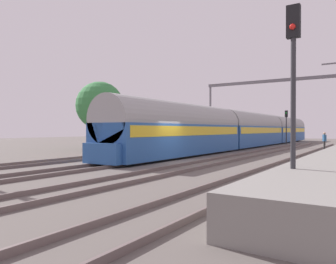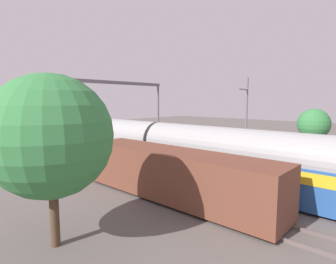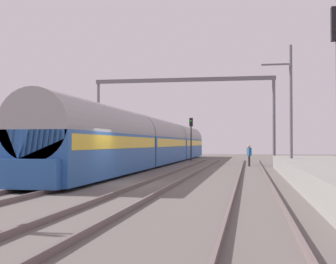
{
  "view_description": "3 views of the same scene",
  "coord_description": "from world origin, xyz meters",
  "px_view_note": "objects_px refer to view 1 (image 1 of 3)",
  "views": [
    {
      "loc": [
        10.22,
        -17.09,
        1.99
      ],
      "look_at": [
        -2.04,
        1.98,
        1.81
      ],
      "focal_mm": 34.88,
      "sensor_mm": 36.0,
      "label": 1
    },
    {
      "loc": [
        -17.92,
        -3.53,
        5.77
      ],
      "look_at": [
        0.14,
        12.72,
        2.92
      ],
      "focal_mm": 29.44,
      "sensor_mm": 36.0,
      "label": 2
    },
    {
      "loc": [
        5.93,
        -20.27,
        1.83
      ],
      "look_at": [
        -1.02,
        19.42,
        2.83
      ],
      "focal_mm": 49.48,
      "sensor_mm": 36.0,
      "label": 3
    }
  ],
  "objects_px": {
    "passenger_train": "(252,130)",
    "person_crossing": "(324,139)",
    "railway_signal_near": "(293,77)",
    "railway_signal_far": "(286,122)",
    "freight_car": "(158,135)",
    "catenary_gantry": "(274,96)"
  },
  "relations": [
    {
      "from": "freight_car",
      "to": "railway_signal_far",
      "type": "relative_size",
      "value": 2.86
    },
    {
      "from": "railway_signal_near",
      "to": "railway_signal_far",
      "type": "height_order",
      "value": "railway_signal_near"
    },
    {
      "from": "passenger_train",
      "to": "railway_signal_far",
      "type": "distance_m",
      "value": 8.75
    },
    {
      "from": "railway_signal_near",
      "to": "catenary_gantry",
      "type": "xyz_separation_m",
      "value": [
        -8.26,
        29.28,
        2.47
      ]
    },
    {
      "from": "person_crossing",
      "to": "catenary_gantry",
      "type": "height_order",
      "value": "catenary_gantry"
    },
    {
      "from": "passenger_train",
      "to": "railway_signal_near",
      "type": "relative_size",
      "value": 9.08
    },
    {
      "from": "person_crossing",
      "to": "railway_signal_far",
      "type": "xyz_separation_m",
      "value": [
        -6.06,
        11.14,
        1.92
      ]
    },
    {
      "from": "railway_signal_far",
      "to": "catenary_gantry",
      "type": "xyz_separation_m",
      "value": [
        0.12,
        -6.89,
        2.97
      ]
    },
    {
      "from": "person_crossing",
      "to": "catenary_gantry",
      "type": "relative_size",
      "value": 0.1
    },
    {
      "from": "railway_signal_far",
      "to": "catenary_gantry",
      "type": "height_order",
      "value": "catenary_gantry"
    },
    {
      "from": "freight_car",
      "to": "railway_signal_far",
      "type": "bearing_deg",
      "value": 74.67
    },
    {
      "from": "passenger_train",
      "to": "freight_car",
      "type": "distance_m",
      "value": 14.02
    },
    {
      "from": "freight_car",
      "to": "passenger_train",
      "type": "bearing_deg",
      "value": 73.06
    },
    {
      "from": "person_crossing",
      "to": "freight_car",
      "type": "bearing_deg",
      "value": 104.71
    },
    {
      "from": "passenger_train",
      "to": "railway_signal_near",
      "type": "xyz_separation_m",
      "value": [
        10.3,
        -27.69,
        1.47
      ]
    },
    {
      "from": "passenger_train",
      "to": "person_crossing",
      "type": "distance_m",
      "value": 8.47
    },
    {
      "from": "person_crossing",
      "to": "catenary_gantry",
      "type": "distance_m",
      "value": 8.79
    },
    {
      "from": "railway_signal_near",
      "to": "railway_signal_far",
      "type": "distance_m",
      "value": 37.14
    },
    {
      "from": "freight_car",
      "to": "railway_signal_near",
      "type": "xyz_separation_m",
      "value": [
        14.38,
        -14.29,
        1.97
      ]
    },
    {
      "from": "railway_signal_near",
      "to": "person_crossing",
      "type": "bearing_deg",
      "value": 95.28
    },
    {
      "from": "person_crossing",
      "to": "railway_signal_near",
      "type": "distance_m",
      "value": 25.25
    },
    {
      "from": "passenger_train",
      "to": "railway_signal_far",
      "type": "xyz_separation_m",
      "value": [
        1.92,
        8.48,
        0.97
      ]
    }
  ]
}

